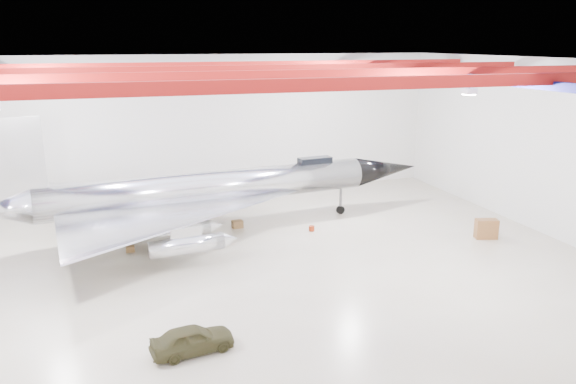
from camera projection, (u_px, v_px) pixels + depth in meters
name	position (u px, v px, depth m)	size (l,w,h in m)	color
floor	(235.00, 264.00, 31.06)	(40.00, 40.00, 0.00)	#B7A991
wall_back	(190.00, 127.00, 43.40)	(40.00, 40.00, 0.00)	silver
wall_right	(540.00, 146.00, 35.64)	(30.00, 30.00, 0.00)	silver
ceiling	(229.00, 61.00, 28.20)	(40.00, 40.00, 0.00)	#0A0F38
ceiling_structure	(230.00, 74.00, 28.38)	(39.50, 29.50, 1.08)	maroon
jet_aircraft	(211.00, 192.00, 35.74)	(29.38, 18.39, 8.01)	silver
jeep	(192.00, 339.00, 22.14)	(1.33, 3.30, 1.12)	#3C381E
desk	(486.00, 229.00, 35.02)	(1.35, 0.67, 1.23)	brown
crate_ply	(130.00, 249.00, 32.87)	(0.49, 0.39, 0.34)	olive
parts_bin	(237.00, 224.00, 37.11)	(0.69, 0.55, 0.48)	olive
crate_small	(118.00, 224.00, 37.46)	(0.38, 0.30, 0.26)	#59595B
tool_chest	(312.00, 228.00, 36.49)	(0.37, 0.37, 0.33)	#992B0F
oil_barrel	(196.00, 236.00, 35.06)	(0.50, 0.40, 0.35)	olive
spares_box	(200.00, 208.00, 40.83)	(0.45, 0.45, 0.40)	#59595B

